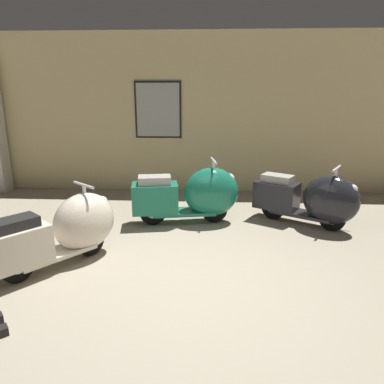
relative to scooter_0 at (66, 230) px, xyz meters
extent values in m
plane|color=gray|center=(1.62, -0.42, -0.46)|extent=(60.00, 60.00, 0.00)
cube|color=#CCB784|center=(1.62, 3.70, 1.20)|extent=(18.00, 0.20, 3.33)
cube|color=black|center=(0.70, 3.59, 1.30)|extent=(0.99, 0.03, 1.18)
cube|color=#9E9E9E|center=(0.70, 3.57, 1.30)|extent=(0.91, 0.01, 1.10)
cylinder|color=black|center=(0.20, 0.25, -0.26)|extent=(0.32, 0.37, 0.41)
cylinder|color=silver|center=(0.20, 0.25, -0.26)|extent=(0.19, 0.20, 0.18)
cylinder|color=black|center=(-0.42, -0.50, -0.26)|extent=(0.32, 0.37, 0.41)
cylinder|color=silver|center=(-0.42, -0.50, -0.26)|extent=(0.19, 0.20, 0.18)
cube|color=beige|center=(-0.11, -0.13, -0.28)|extent=(0.90, 0.98, 0.05)
ellipsoid|color=beige|center=(0.17, 0.21, 0.03)|extent=(0.96, 1.00, 0.78)
cube|color=beige|center=(-0.39, -0.47, -0.03)|extent=(0.76, 0.80, 0.45)
cube|color=black|center=(-0.39, -0.47, 0.25)|extent=(0.53, 0.56, 0.12)
sphere|color=silver|center=(0.35, 0.43, 0.25)|extent=(0.15, 0.15, 0.15)
cylinder|color=silver|center=(0.19, 0.23, 0.39)|extent=(0.04, 0.04, 0.29)
cylinder|color=silver|center=(0.19, 0.23, 0.53)|extent=(0.37, 0.31, 0.03)
cylinder|color=black|center=(1.90, 1.62, -0.24)|extent=(0.44, 0.16, 0.44)
cylinder|color=silver|center=(1.90, 1.62, -0.24)|extent=(0.21, 0.14, 0.20)
cylinder|color=black|center=(0.88, 1.45, -0.24)|extent=(0.44, 0.16, 0.44)
cylinder|color=silver|center=(0.88, 1.45, -0.24)|extent=(0.21, 0.14, 0.20)
cube|color=#196B51|center=(1.39, 1.53, -0.26)|extent=(1.09, 0.56, 0.05)
ellipsoid|color=#196B51|center=(1.85, 1.61, 0.07)|extent=(1.00, 0.71, 0.83)
cube|color=#196B51|center=(0.92, 1.46, 0.00)|extent=(0.80, 0.55, 0.48)
cube|color=gray|center=(0.92, 1.46, 0.30)|extent=(0.57, 0.39, 0.13)
sphere|color=silver|center=(2.15, 1.66, 0.30)|extent=(0.16, 0.16, 0.16)
cylinder|color=silver|center=(1.88, 1.62, 0.45)|extent=(0.05, 0.05, 0.31)
cylinder|color=silver|center=(1.88, 1.62, 0.60)|extent=(0.11, 0.48, 0.03)
cube|color=silver|center=(1.80, 1.88, 0.01)|extent=(0.73, 0.13, 0.03)
cylinder|color=black|center=(3.78, 1.33, -0.25)|extent=(0.40, 0.29, 0.42)
cylinder|color=silver|center=(3.78, 1.33, -0.25)|extent=(0.21, 0.18, 0.19)
cylinder|color=black|center=(2.93, 1.83, -0.25)|extent=(0.40, 0.29, 0.42)
cylinder|color=silver|center=(2.93, 1.83, -0.25)|extent=(0.21, 0.18, 0.19)
cube|color=black|center=(3.36, 1.58, -0.27)|extent=(1.04, 0.83, 0.05)
ellipsoid|color=black|center=(3.74, 1.35, 0.04)|extent=(1.03, 0.91, 0.79)
cube|color=black|center=(2.97, 1.81, -0.02)|extent=(0.82, 0.72, 0.46)
cube|color=gray|center=(2.97, 1.81, 0.27)|extent=(0.58, 0.51, 0.12)
sphere|color=silver|center=(3.99, 1.20, 0.26)|extent=(0.16, 0.16, 0.16)
cylinder|color=silver|center=(3.76, 1.34, 0.41)|extent=(0.05, 0.05, 0.29)
cylinder|color=silver|center=(3.76, 1.34, 0.55)|extent=(0.26, 0.41, 0.03)
cube|color=silver|center=(3.87, 1.58, -0.01)|extent=(0.61, 0.37, 0.02)
camera|label=1|loc=(1.84, -4.25, 1.74)|focal=34.12mm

